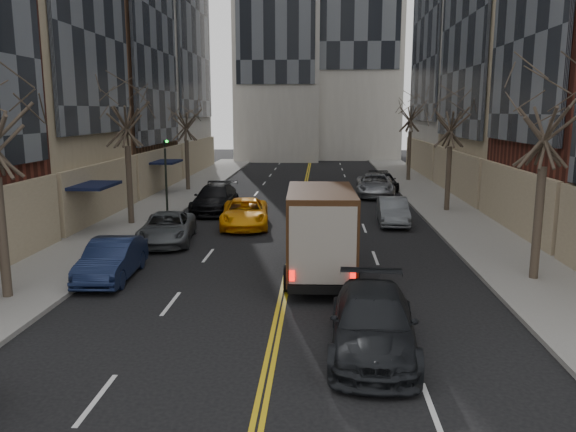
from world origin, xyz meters
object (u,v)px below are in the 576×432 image
taxi (245,213)px  pedestrian (339,219)px  ups_truck (320,233)px  observer_sedan (373,323)px

taxi → pedestrian: pedestrian is taller
ups_truck → taxi: ups_truck is taller
taxi → observer_sedan: bearing=-76.6°
ups_truck → pedestrian: size_ratio=3.31×
taxi → pedestrian: 5.45m
pedestrian → observer_sedan: bearing=-153.7°
observer_sedan → pedestrian: 12.85m
observer_sedan → pedestrian: bearing=95.5°
ups_truck → observer_sedan: bearing=-79.5°
ups_truck → observer_sedan: size_ratio=1.14×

